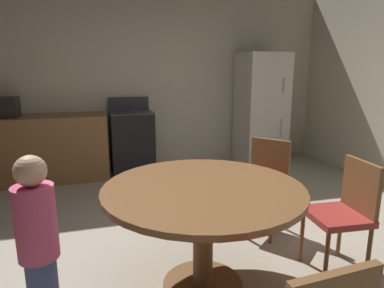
{
  "coord_description": "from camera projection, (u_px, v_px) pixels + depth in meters",
  "views": [
    {
      "loc": [
        -0.8,
        -2.28,
        1.54
      ],
      "look_at": [
        0.16,
        1.03,
        0.75
      ],
      "focal_mm": 31.55,
      "sensor_mm": 36.0,
      "label": 1
    }
  ],
  "objects": [
    {
      "name": "ground_plane",
      "position": [
        208.0,
        264.0,
        2.7
      ],
      "size": [
        14.0,
        14.0,
        0.0
      ],
      "primitive_type": "plane",
      "color": "#A89E89"
    },
    {
      "name": "wall_back",
      "position": [
        146.0,
        80.0,
        5.2
      ],
      "size": [
        6.01,
        0.12,
        2.7
      ],
      "primitive_type": "cube",
      "color": "beige",
      "rests_on": "ground"
    },
    {
      "name": "kitchen_counter",
      "position": [
        30.0,
        149.0,
        4.57
      ],
      "size": [
        2.06,
        0.6,
        0.9
      ],
      "primitive_type": "cube",
      "color": "olive",
      "rests_on": "ground"
    },
    {
      "name": "oven_range",
      "position": [
        132.0,
        142.0,
        4.95
      ],
      "size": [
        0.6,
        0.6,
        1.1
      ],
      "color": "black",
      "rests_on": "ground"
    },
    {
      "name": "refrigerator",
      "position": [
        261.0,
        110.0,
        5.36
      ],
      "size": [
        0.68,
        0.68,
        1.76
      ],
      "color": "silver",
      "rests_on": "ground"
    },
    {
      "name": "microwave",
      "position": [
        0.0,
        107.0,
        4.36
      ],
      "size": [
        0.44,
        0.32,
        0.26
      ],
      "primitive_type": "cube",
      "color": "black",
      "rests_on": "kitchen_counter"
    },
    {
      "name": "dining_table",
      "position": [
        203.0,
        207.0,
        2.29
      ],
      "size": [
        1.36,
        1.36,
        0.76
      ],
      "color": "brown",
      "rests_on": "ground"
    },
    {
      "name": "chair_east",
      "position": [
        345.0,
        209.0,
        2.53
      ],
      "size": [
        0.43,
        0.43,
        0.87
      ],
      "rotation": [
        0.0,
        0.0,
        3.06
      ],
      "color": "brown",
      "rests_on": "ground"
    },
    {
      "name": "chair_northeast",
      "position": [
        265.0,
        179.0,
        3.2
      ],
      "size": [
        0.56,
        0.56,
        0.87
      ],
      "rotation": [
        0.0,
        0.0,
        3.83
      ],
      "color": "brown",
      "rests_on": "ground"
    },
    {
      "name": "person_child",
      "position": [
        38.0,
        244.0,
        1.87
      ],
      "size": [
        0.25,
        0.25,
        1.09
      ],
      "rotation": [
        0.0,
        0.0,
        6.44
      ],
      "color": "#3D4C84",
      "rests_on": "ground"
    }
  ]
}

